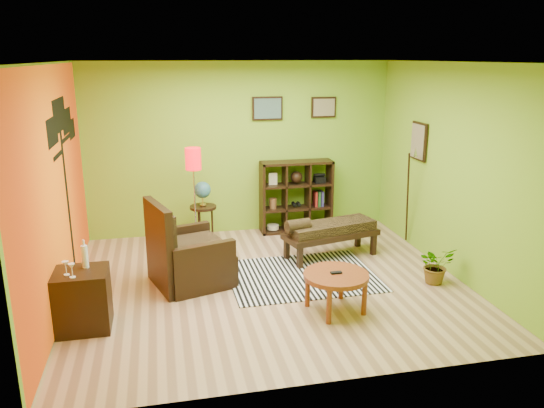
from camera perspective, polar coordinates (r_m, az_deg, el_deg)
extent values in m
plane|color=tan|center=(7.01, -0.37, -8.51)|extent=(5.00, 5.00, 0.00)
cube|color=#7CAF25|center=(8.73, -3.43, 5.94)|extent=(5.00, 0.04, 2.80)
cube|color=#7CAF25|center=(4.47, 5.53, -3.64)|extent=(5.00, 0.04, 2.80)
cube|color=#7CAF25|center=(6.54, -22.37, 1.47)|extent=(0.04, 4.50, 2.80)
cube|color=#7CAF25|center=(7.47, 18.76, 3.47)|extent=(0.04, 4.50, 2.80)
cube|color=white|center=(6.40, -0.42, 15.03)|extent=(5.00, 4.50, 0.04)
cube|color=#E7600A|center=(6.54, -22.20, 1.48)|extent=(0.01, 4.45, 2.75)
cube|color=black|center=(7.14, -21.05, -0.18)|extent=(0.01, 0.14, 2.10)
cube|color=black|center=(6.47, -22.55, 7.19)|extent=(0.01, 0.65, 0.32)
cube|color=black|center=(6.99, -21.90, 8.88)|extent=(0.01, 0.85, 0.40)
cube|color=black|center=(7.50, -21.20, 8.33)|extent=(0.01, 0.70, 0.32)
cube|color=black|center=(7.86, -20.72, 7.56)|extent=(0.01, 0.50, 0.26)
cube|color=black|center=(8.70, -0.50, 10.25)|extent=(0.50, 0.03, 0.38)
cube|color=slate|center=(8.67, -0.46, 10.23)|extent=(0.44, 0.01, 0.32)
cube|color=black|center=(8.94, 5.57, 10.32)|extent=(0.42, 0.03, 0.34)
cube|color=#948962|center=(8.92, 5.62, 10.30)|extent=(0.36, 0.01, 0.28)
cube|color=black|center=(8.19, 15.54, 6.52)|extent=(0.03, 0.44, 0.56)
cube|color=#948962|center=(8.18, 15.38, 6.52)|extent=(0.01, 0.38, 0.50)
cylinder|color=black|center=(8.31, 14.37, 0.58)|extent=(0.23, 0.34, 1.46)
cone|color=silver|center=(8.02, 15.20, 5.42)|extent=(0.08, 0.09, 0.16)
cube|color=white|center=(7.23, 3.23, -7.70)|extent=(1.99, 1.53, 0.01)
cylinder|color=brown|center=(6.18, 6.91, -7.66)|extent=(0.75, 0.75, 0.05)
cylinder|color=brown|center=(6.57, 7.46, -8.40)|extent=(0.06, 0.06, 0.41)
cylinder|color=brown|center=(6.34, 3.84, -9.23)|extent=(0.06, 0.06, 0.41)
cylinder|color=brown|center=(6.22, 9.91, -9.95)|extent=(0.06, 0.06, 0.41)
cylinder|color=brown|center=(5.98, 6.15, -10.92)|extent=(0.06, 0.06, 0.41)
cube|color=black|center=(6.17, 6.92, -7.34)|extent=(0.13, 0.05, 0.02)
cube|color=black|center=(7.05, -8.51, -6.74)|extent=(1.12, 1.10, 0.41)
cube|color=black|center=(6.80, -12.02, -4.56)|extent=(0.36, 0.87, 1.12)
cube|color=black|center=(6.64, -7.24, -6.99)|extent=(0.81, 0.34, 0.65)
cube|color=black|center=(7.37, -9.72, -4.75)|extent=(0.81, 0.34, 0.65)
cube|color=#E0AA55|center=(6.96, -8.36, -4.60)|extent=(0.89, 0.87, 0.14)
cube|color=#E0AA55|center=(6.75, -11.45, -2.82)|extent=(0.28, 0.65, 0.51)
cube|color=black|center=(6.15, -19.68, -9.69)|extent=(0.56, 0.51, 0.66)
cylinder|color=white|center=(6.06, -19.49, -5.36)|extent=(0.07, 0.07, 0.25)
cylinder|color=white|center=(6.01, -19.62, -3.97)|extent=(0.02, 0.02, 0.07)
cylinder|color=white|center=(5.97, -21.21, -7.11)|extent=(0.06, 0.06, 0.01)
cylinder|color=white|center=(5.95, -21.26, -6.67)|extent=(0.01, 0.01, 0.09)
cone|color=white|center=(5.92, -21.33, -6.04)|extent=(0.07, 0.07, 0.06)
cylinder|color=white|center=(5.88, -20.65, -7.38)|extent=(0.06, 0.06, 0.01)
cylinder|color=white|center=(5.86, -20.70, -6.93)|extent=(0.01, 0.01, 0.09)
cone|color=white|center=(5.84, -20.76, -6.30)|extent=(0.07, 0.07, 0.06)
cylinder|color=silver|center=(8.21, -8.09, -4.87)|extent=(0.24, 0.24, 0.03)
cylinder|color=silver|center=(7.99, -8.28, -0.02)|extent=(0.02, 0.02, 1.47)
cylinder|color=red|center=(7.83, -8.48, 4.83)|extent=(0.23, 0.23, 0.32)
cylinder|color=black|center=(8.31, -7.42, -0.35)|extent=(0.41, 0.41, 0.04)
cylinder|color=black|center=(8.39, -6.43, -2.36)|extent=(0.03, 0.03, 0.58)
cylinder|color=black|center=(8.51, -7.77, -2.15)|extent=(0.03, 0.03, 0.58)
cylinder|color=black|center=(8.29, -7.84, -2.63)|extent=(0.03, 0.03, 0.58)
cylinder|color=gold|center=(8.30, -7.43, -0.07)|extent=(0.10, 0.10, 0.02)
cylinder|color=gold|center=(8.28, -7.45, 0.34)|extent=(0.02, 0.02, 0.10)
sphere|color=#224E9E|center=(8.24, -7.49, 1.51)|extent=(0.26, 0.26, 0.26)
cube|color=black|center=(8.75, -1.06, 0.61)|extent=(0.04, 0.35, 1.20)
cube|color=black|center=(9.04, 6.18, 1.01)|extent=(0.04, 0.35, 1.20)
cube|color=black|center=(9.04, 2.58, -2.74)|extent=(1.20, 0.35, 0.04)
cube|color=black|center=(8.74, 2.67, 4.49)|extent=(1.20, 0.35, 0.04)
cube|color=black|center=(8.83, 1.37, 0.75)|extent=(0.03, 0.33, 1.12)
cube|color=black|center=(8.93, 3.86, 0.89)|extent=(0.03, 0.33, 1.12)
cube|color=black|center=(8.93, 2.61, -0.42)|extent=(1.12, 0.33, 0.03)
cube|color=black|center=(8.83, 2.64, 2.07)|extent=(1.12, 0.33, 0.03)
cylinder|color=beige|center=(8.93, 0.10, -2.49)|extent=(0.20, 0.20, 0.07)
sphere|color=black|center=(8.80, 2.65, 2.90)|extent=(0.20, 0.20, 0.20)
cube|color=black|center=(8.92, 5.13, 2.63)|extent=(0.18, 0.15, 0.10)
cylinder|color=black|center=(8.90, 2.36, -0.01)|extent=(0.06, 0.12, 0.06)
cylinder|color=black|center=(8.92, 2.86, 0.02)|extent=(0.06, 0.12, 0.06)
ellipsoid|color=#384C26|center=(9.12, 5.01, -2.09)|extent=(0.18, 0.18, 0.09)
cylinder|color=brown|center=(8.81, 0.10, 0.05)|extent=(0.12, 0.12, 0.18)
cube|color=beige|center=(8.71, 0.10, 2.71)|extent=(0.14, 0.03, 0.20)
cube|color=maroon|center=(8.98, 4.65, 0.56)|extent=(0.04, 0.18, 0.26)
cube|color=#1E4C1E|center=(8.99, 4.99, 0.58)|extent=(0.04, 0.18, 0.26)
cube|color=navy|center=(9.01, 5.32, 0.60)|extent=(0.04, 0.18, 0.26)
cube|color=black|center=(7.81, 6.36, -3.24)|extent=(1.49, 0.82, 0.08)
cube|color=#E0AA55|center=(7.78, 6.38, -2.47)|extent=(1.38, 0.74, 0.14)
cylinder|color=#E0AA55|center=(7.48, 2.80, -2.32)|extent=(0.38, 0.26, 0.18)
cube|color=black|center=(8.37, 9.22, -3.49)|extent=(0.08, 0.08, 0.31)
cube|color=black|center=(7.75, 1.59, -4.85)|extent=(0.08, 0.08, 0.31)
cube|color=black|center=(8.06, 10.85, -4.32)|extent=(0.08, 0.08, 0.31)
cube|color=black|center=(7.42, 3.02, -5.82)|extent=(0.08, 0.08, 0.31)
imported|color=#26661E|center=(7.27, 17.18, -6.66)|extent=(0.51, 0.55, 0.39)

